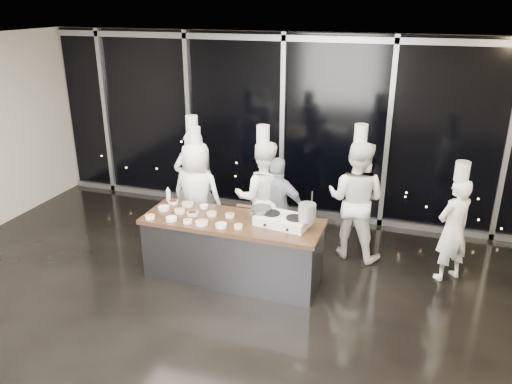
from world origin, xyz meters
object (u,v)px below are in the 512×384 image
Objects in this scene: stock_pot at (307,212)px; chef_left at (197,194)px; chef_side at (453,228)px; frying_pan at (261,209)px; chef_right at (356,199)px; guest at (278,207)px; chef_center at (263,196)px; stove at (283,220)px; chef_far_left at (195,183)px; demo_counter at (233,249)px.

chef_left is (-1.93, 0.80, -0.29)m from stock_pot.
chef_side is at bearing 27.29° from stock_pot.
chef_right reaches higher than frying_pan.
chef_side is (3.77, 0.15, -0.09)m from chef_left.
chef_center is at bearing -7.51° from guest.
chef_far_left is at bearing 157.58° from stove.
guest is (1.48, -0.26, -0.13)m from chef_far_left.
stock_pot is 1.34m from chef_center.
chef_center is at bearing 131.09° from stove.
demo_counter is 1.20× the size of chef_right.
chef_far_left is 1.17× the size of chef_side.
chef_far_left is 1.24m from chef_center.
chef_side reaches higher than frying_pan.
stock_pot is at bearing 133.71° from guest.
chef_right is at bearing 68.80° from stock_pot.
chef_right reaches higher than chef_far_left.
chef_center is (-0.90, 0.96, -0.26)m from stock_pot.
stove is at bearing 131.51° from chef_far_left.
guest is at bearing -39.97° from chef_side.
frying_pan is at bearing 18.64° from demo_counter.
stove is 0.37× the size of chef_far_left.
demo_counter is at bearing 74.36° from guest.
guest is at bearing 125.92° from stock_pot.
chef_right is 1.40m from chef_side.
chef_center reaches higher than frying_pan.
chef_far_left is (-1.10, 1.15, 0.46)m from demo_counter.
chef_center is (1.22, -0.19, -0.02)m from chef_far_left.
frying_pan is 2.28× the size of stock_pot.
chef_left reaches higher than frying_pan.
frying_pan is 1.80m from chef_far_left.
stock_pot is 2.43m from chef_far_left.
chef_side is at bearing -179.43° from chef_right.
stock_pot is at bearing 159.72° from chef_left.
chef_far_left is 1.30× the size of guest.
frying_pan is 0.82m from guest.
chef_left is 3.77m from chef_side.
chef_side is at bearing 30.86° from stove.
chef_left is (-0.90, 0.81, 0.41)m from demo_counter.
guest is at bearing 152.70° from chef_far_left.
stove reaches higher than demo_counter.
guest reaches higher than demo_counter.
demo_counter is 0.72m from frying_pan.
chef_far_left reaches higher than guest.
chef_left is 1.24× the size of guest.
demo_counter is 1.23× the size of chef_center.
stock_pot is 2.11m from chef_left.
guest is at bearing 97.01° from frying_pan.
chef_far_left is 0.98× the size of chef_right.
chef_left reaches higher than stock_pot.
chef_side reaches higher than guest.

